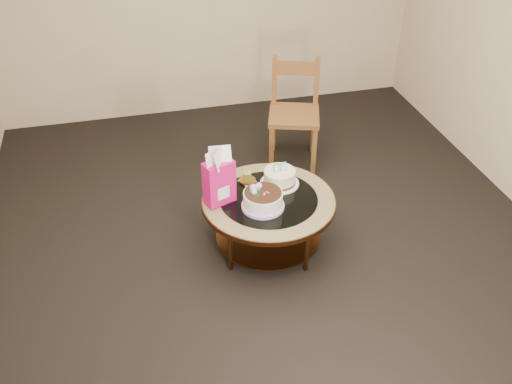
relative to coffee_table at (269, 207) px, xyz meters
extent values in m
plane|color=black|center=(0.00, 0.00, -0.38)|extent=(5.00, 5.00, 0.00)
cylinder|color=brown|center=(0.35, 0.20, -0.17)|extent=(0.04, 0.04, 0.42)
cylinder|color=brown|center=(-0.20, 0.35, -0.17)|extent=(0.04, 0.04, 0.42)
cylinder|color=brown|center=(-0.35, -0.20, -0.17)|extent=(0.04, 0.04, 0.42)
cylinder|color=brown|center=(0.20, -0.35, -0.17)|extent=(0.04, 0.04, 0.42)
cylinder|color=brown|center=(0.00, 0.00, -0.28)|extent=(0.82, 0.82, 0.02)
cylinder|color=brown|center=(0.00, 0.00, 0.05)|extent=(1.02, 1.02, 0.04)
cylinder|color=tan|center=(0.00, 0.00, 0.07)|extent=(1.00, 1.00, 0.01)
cylinder|color=black|center=(0.00, 0.00, 0.08)|extent=(0.74, 0.74, 0.01)
cylinder|color=#BB9FE1|center=(-0.07, -0.10, 0.09)|extent=(0.32, 0.32, 0.02)
cylinder|color=silver|center=(-0.07, -0.10, 0.14)|extent=(0.29, 0.29, 0.13)
cylinder|color=black|center=(-0.07, -0.10, 0.21)|extent=(0.27, 0.27, 0.01)
sphere|color=#BB9FE1|center=(-0.13, -0.06, 0.24)|extent=(0.06, 0.06, 0.06)
sphere|color=#BB9FE1|center=(-0.09, -0.03, 0.23)|extent=(0.05, 0.05, 0.05)
sphere|color=#BB9FE1|center=(-0.14, -0.10, 0.23)|extent=(0.04, 0.04, 0.04)
cone|color=#217D38|center=(-0.09, -0.07, 0.22)|extent=(0.04, 0.04, 0.03)
cone|color=#217D38|center=(-0.16, -0.07, 0.22)|extent=(0.04, 0.04, 0.03)
cone|color=#217D38|center=(-0.07, -0.02, 0.22)|extent=(0.04, 0.04, 0.03)
cone|color=#217D38|center=(-0.12, -0.13, 0.22)|extent=(0.04, 0.04, 0.03)
cylinder|color=white|center=(0.13, 0.16, 0.09)|extent=(0.30, 0.30, 0.01)
cylinder|color=#4C2415|center=(0.13, 0.16, 0.10)|extent=(0.25, 0.25, 0.02)
cylinder|color=beige|center=(0.13, 0.16, 0.16)|extent=(0.24, 0.24, 0.09)
cube|color=#50B54D|center=(0.10, 0.16, 0.24)|extent=(0.05, 0.02, 0.07)
cube|color=white|center=(0.10, 0.16, 0.24)|extent=(0.04, 0.02, 0.05)
cube|color=#449CE7|center=(0.16, 0.17, 0.24)|extent=(0.05, 0.02, 0.07)
cube|color=white|center=(0.16, 0.17, 0.24)|extent=(0.04, 0.02, 0.05)
cube|color=#C5125D|center=(-0.36, 0.05, 0.25)|extent=(0.25, 0.19, 0.34)
cube|color=white|center=(-0.36, 0.05, 0.19)|extent=(0.14, 0.15, 0.10)
cube|color=#ECD861|center=(-0.11, 0.26, 0.08)|extent=(0.14, 0.14, 0.01)
cylinder|color=gold|center=(-0.11, 0.26, 0.10)|extent=(0.13, 0.13, 0.01)
cylinder|color=olive|center=(-0.11, 0.26, 0.13)|extent=(0.07, 0.07, 0.07)
cylinder|color=black|center=(-0.11, 0.26, 0.17)|extent=(0.00, 0.00, 0.01)
cube|color=brown|center=(0.56, 1.16, 0.12)|extent=(0.58, 0.58, 0.04)
cube|color=brown|center=(0.31, 1.04, -0.13)|extent=(0.06, 0.06, 0.49)
cube|color=brown|center=(0.68, 0.91, -0.13)|extent=(0.06, 0.06, 0.49)
cube|color=brown|center=(0.43, 1.41, -0.13)|extent=(0.06, 0.06, 0.49)
cube|color=brown|center=(0.80, 1.29, -0.13)|extent=(0.06, 0.06, 0.49)
cube|color=brown|center=(0.43, 1.41, 0.37)|extent=(0.06, 0.06, 0.50)
cube|color=brown|center=(0.80, 1.29, 0.37)|extent=(0.06, 0.06, 0.50)
cube|color=brown|center=(0.62, 1.35, 0.50)|extent=(0.39, 0.15, 0.13)
camera|label=1|loc=(-0.93, -3.35, 2.59)|focal=40.00mm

